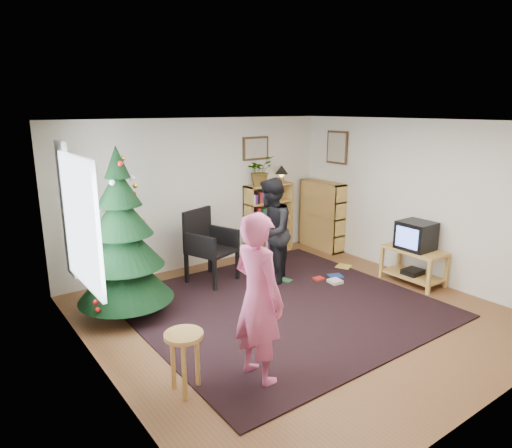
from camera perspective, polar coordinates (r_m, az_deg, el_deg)
floor at (r=6.20m, az=4.91°, el=-11.12°), size 5.00×5.00×0.00m
ceiling at (r=5.60m, az=5.47°, el=12.64°), size 5.00×5.00×0.00m
wall_back at (r=7.78m, az=-7.03°, el=3.81°), size 5.00×0.02×2.50m
wall_front at (r=4.31m, az=27.72°, el=-6.49°), size 5.00×0.02×2.50m
wall_left at (r=4.59m, az=-19.13°, el=-4.39°), size 0.02×5.00×2.50m
wall_right at (r=7.62m, az=19.51°, el=2.86°), size 0.02×5.00×2.50m
rug at (r=6.40m, az=3.13°, el=-10.13°), size 3.80×3.60×0.02m
window_pane at (r=5.09m, az=-21.06°, el=0.18°), size 0.04×1.20×1.40m
curtain at (r=5.76m, az=-22.54°, el=1.62°), size 0.06×0.35×1.60m
picture_back at (r=8.28m, az=-0.04°, el=9.44°), size 0.55×0.03×0.42m
picture_right at (r=8.61m, az=10.12°, el=9.41°), size 0.03×0.50×0.60m
christmas_tree at (r=6.05m, az=-16.29°, el=-2.92°), size 1.22×1.22×2.22m
bookshelf_back at (r=8.50m, az=1.57°, el=0.77°), size 0.95×0.30×1.30m
bookshelf_right at (r=8.84m, az=8.25°, el=1.16°), size 0.30×0.95×1.30m
tv_stand at (r=7.51m, az=19.09°, el=-4.59°), size 0.51×0.92×0.55m
crt_tv at (r=7.38m, az=19.36°, el=-1.36°), size 0.46×0.49×0.43m
armchair at (r=7.17m, az=-6.08°, el=-2.26°), size 0.80×0.81×1.14m
stool at (r=4.49m, az=-8.97°, el=-14.91°), size 0.37×0.37×0.62m
person_standing at (r=4.49m, az=0.28°, el=-9.29°), size 0.46×0.66×1.73m
person_by_chair at (r=6.95m, az=1.82°, el=-0.99°), size 1.01×1.00×1.65m
potted_plant at (r=8.21m, az=0.49°, el=6.68°), size 0.58×0.53×0.53m
table_lamp at (r=8.53m, az=3.21°, el=6.65°), size 0.24×0.24×0.33m
floor_clutter at (r=7.22m, az=6.57°, el=-7.02°), size 2.09×0.73×0.08m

